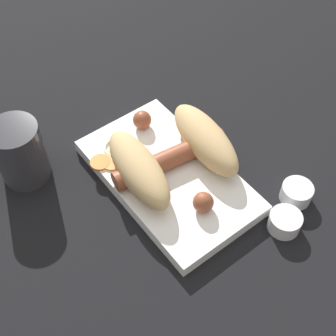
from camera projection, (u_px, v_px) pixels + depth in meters
ground_plane at (168, 181)px, 0.67m from camera, size 3.00×3.00×0.00m
food_tray at (168, 177)px, 0.66m from camera, size 0.26×0.15×0.02m
bread_roll at (173, 154)px, 0.64m from camera, size 0.17×0.18×0.05m
sausage at (170, 158)px, 0.65m from camera, size 0.20×0.17×0.03m
pickled_veggies at (114, 155)px, 0.67m from camera, size 0.06×0.07×0.00m
condiment_cup_near at (285, 223)px, 0.62m from camera, size 0.04×0.04×0.03m
condiment_cup_far at (296, 193)px, 0.64m from camera, size 0.04×0.04×0.03m
drink_glass at (20, 153)px, 0.64m from camera, size 0.07×0.07×0.09m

